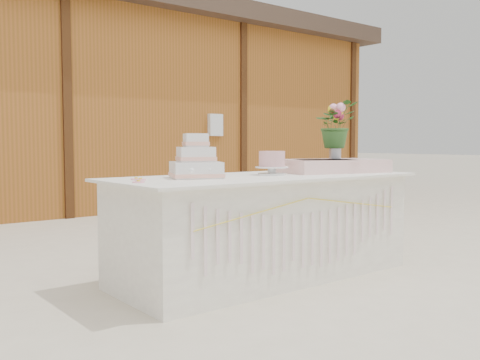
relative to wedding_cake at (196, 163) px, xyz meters
name	(u,v)px	position (x,y,z in m)	size (l,w,h in m)	color
ground	(264,276)	(0.56, -0.09, -0.88)	(80.00, 80.00, 0.00)	beige
barn	(21,102)	(0.55, 5.91, 0.80)	(12.60, 4.60, 3.30)	brown
cake_table	(265,226)	(0.56, -0.09, -0.49)	(2.40, 1.00, 0.77)	white
wedding_cake	(196,163)	(0.00, 0.00, 0.00)	(0.45, 0.45, 0.31)	white
pink_cake_stand	(272,162)	(0.66, -0.06, 0.00)	(0.25, 0.25, 0.18)	white
satin_runner	(332,166)	(1.29, -0.10, -0.05)	(0.86, 0.50, 0.11)	beige
flower_vase	(335,151)	(1.38, -0.05, 0.07)	(0.10, 0.10, 0.14)	silver
bouquet	(335,119)	(1.38, -0.05, 0.34)	(0.36, 0.31, 0.40)	#2F5B24
loose_flowers	(137,180)	(-0.49, -0.06, -0.10)	(0.15, 0.36, 0.02)	pink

